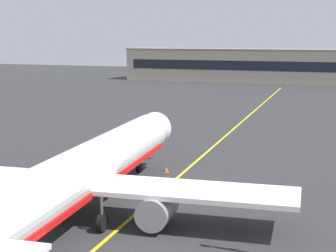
{
  "coord_description": "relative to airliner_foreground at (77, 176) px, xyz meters",
  "views": [
    {
      "loc": [
        17.06,
        -23.71,
        13.48
      ],
      "look_at": [
        2.44,
        15.34,
        6.5
      ],
      "focal_mm": 57.16,
      "sensor_mm": 36.0,
      "label": 1
    }
  ],
  "objects": [
    {
      "name": "safety_cone_by_nose_gear",
      "position": [
        1.14,
        15.51,
        -3.11
      ],
      "size": [
        0.44,
        0.44,
        0.55
      ],
      "color": "orange",
      "rests_on": "ground"
    },
    {
      "name": "taxiway_centreline",
      "position": [
        2.56,
        20.34,
        -3.37
      ],
      "size": [
        9.39,
        179.79,
        0.01
      ],
      "primitive_type": "cube",
      "rotation": [
        0.0,
        0.0,
        0.05
      ],
      "color": "yellow",
      "rests_on": "ground"
    },
    {
      "name": "terminal_building",
      "position": [
        7.94,
        126.53,
        1.59
      ],
      "size": [
        120.14,
        12.4,
        9.91
      ],
      "color": "#B2A893",
      "rests_on": "ground"
    },
    {
      "name": "airliner_foreground",
      "position": [
        0.0,
        0.0,
        0.0
      ],
      "size": [
        32.32,
        41.52,
        11.65
      ],
      "color": "white",
      "rests_on": "ground"
    }
  ]
}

